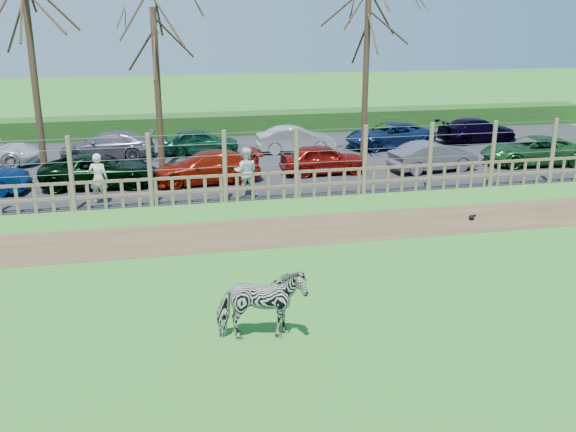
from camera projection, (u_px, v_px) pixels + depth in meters
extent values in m
plane|color=#53A646|center=(269.00, 296.00, 14.69)|extent=(120.00, 120.00, 0.00)
cube|color=brown|center=(240.00, 234.00, 18.89)|extent=(34.00, 2.80, 0.01)
cube|color=#232326|center=(208.00, 162.00, 28.21)|extent=(44.00, 13.00, 0.04)
cube|color=#1E4716|center=(195.00, 125.00, 34.59)|extent=(46.00, 2.00, 1.10)
cube|color=brown|center=(226.00, 190.00, 22.02)|extent=(30.00, 0.06, 0.10)
cube|color=brown|center=(225.00, 175.00, 21.87)|extent=(30.00, 0.06, 0.10)
cylinder|color=brown|center=(71.00, 174.00, 20.76)|extent=(0.16, 0.16, 2.50)
cylinder|color=brown|center=(150.00, 170.00, 21.27)|extent=(0.16, 0.16, 2.50)
cylinder|color=brown|center=(225.00, 167.00, 21.78)|extent=(0.16, 0.16, 2.50)
cylinder|color=brown|center=(296.00, 163.00, 22.29)|extent=(0.16, 0.16, 2.50)
cylinder|color=brown|center=(365.00, 160.00, 22.80)|extent=(0.16, 0.16, 2.50)
cylinder|color=brown|center=(430.00, 157.00, 23.31)|extent=(0.16, 0.16, 2.50)
cylinder|color=brown|center=(493.00, 154.00, 23.82)|extent=(0.16, 0.16, 2.50)
cylinder|color=brown|center=(553.00, 151.00, 24.32)|extent=(0.16, 0.16, 2.50)
cylinder|color=gray|center=(225.00, 167.00, 21.78)|extent=(30.00, 0.02, 0.02)
cylinder|color=gray|center=(225.00, 155.00, 21.66)|extent=(30.00, 0.02, 0.02)
cylinder|color=gray|center=(224.00, 144.00, 21.54)|extent=(30.00, 0.02, 0.02)
cylinder|color=gray|center=(224.00, 133.00, 21.44)|extent=(30.00, 0.02, 0.02)
cylinder|color=#3D2B1E|center=(35.00, 83.00, 23.92)|extent=(0.26, 0.26, 7.50)
cylinder|color=#3D2B1E|center=(158.00, 91.00, 25.91)|extent=(0.26, 0.26, 6.50)
cylinder|color=#3D2B1E|center=(366.00, 79.00, 28.14)|extent=(0.26, 0.26, 7.00)
imported|color=gray|center=(261.00, 305.00, 12.52)|extent=(1.79, 0.90, 1.47)
imported|color=beige|center=(98.00, 178.00, 21.66)|extent=(0.71, 0.54, 1.72)
imported|color=silver|center=(246.00, 172.00, 22.59)|extent=(0.95, 0.81, 1.72)
sphere|color=black|center=(471.00, 218.00, 20.15)|extent=(0.18, 0.18, 0.18)
sphere|color=black|center=(475.00, 215.00, 20.16)|extent=(0.09, 0.09, 0.09)
imported|color=black|center=(100.00, 171.00, 23.92)|extent=(4.40, 2.18, 1.20)
imported|color=#921607|center=(206.00, 167.00, 24.44)|extent=(4.25, 1.99, 1.20)
imported|color=maroon|center=(324.00, 159.00, 25.87)|extent=(3.55, 1.50, 1.20)
imported|color=slate|center=(433.00, 157.00, 26.33)|extent=(3.77, 1.72, 1.20)
imported|color=#1F5222|center=(532.00, 151.00, 27.51)|extent=(4.46, 2.31, 1.20)
imported|color=slate|center=(107.00, 145.00, 28.66)|extent=(4.30, 2.13, 1.20)
imported|color=#13482E|center=(200.00, 142.00, 29.51)|extent=(3.53, 1.44, 1.20)
imported|color=#AFB5B6|center=(296.00, 139.00, 30.04)|extent=(3.66, 1.33, 1.20)
imported|color=navy|center=(389.00, 135.00, 31.05)|extent=(4.52, 2.49, 1.20)
imported|color=black|center=(477.00, 130.00, 32.48)|extent=(4.30, 2.13, 1.20)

